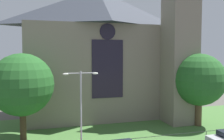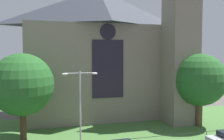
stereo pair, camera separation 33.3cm
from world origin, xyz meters
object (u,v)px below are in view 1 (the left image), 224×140
Objects in this scene: tree_right_near at (199,80)px; church_building at (103,51)px; streetlamp_near at (81,102)px; tree_left_near at (22,85)px.

church_building is at bearing 139.07° from tree_right_near.
tree_right_near reaches higher than streetlamp_near.
streetlamp_near is (-5.93, -14.99, -5.08)m from church_building.
tree_right_near is 1.00× the size of tree_left_near.
tree_left_near is (-22.53, 0.32, 0.06)m from tree_right_near.
church_building is 3.19× the size of streetlamp_near.
tree_left_near is 8.20m from streetlamp_near.
streetlamp_near is at bearing -45.78° from tree_left_near.
streetlamp_near is at bearing -161.93° from tree_right_near.
church_building is 16.90m from streetlamp_near.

